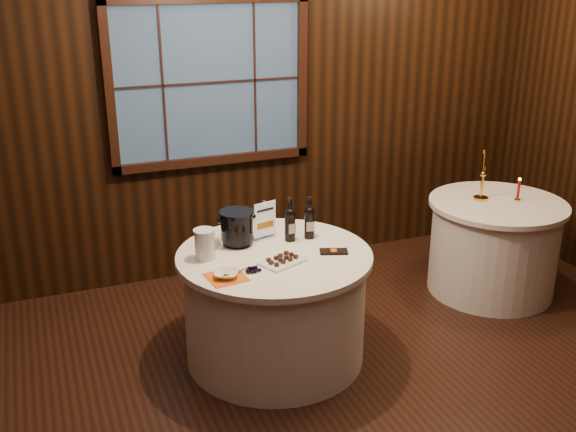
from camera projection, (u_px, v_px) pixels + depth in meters
name	position (u px, v px, depth m)	size (l,w,h in m)	color
back_wall	(210.00, 95.00, 5.39)	(6.00, 0.10, 3.00)	black
main_table	(275.00, 305.00, 4.50)	(1.28, 1.28, 0.77)	white
side_table	(493.00, 246.00, 5.45)	(1.08, 1.08, 0.77)	white
sign_stand	(264.00, 226.00, 4.57)	(0.17, 0.12, 0.27)	silver
port_bottle_left	(290.00, 222.00, 4.52)	(0.07, 0.08, 0.31)	black
port_bottle_right	(310.00, 220.00, 4.57)	(0.07, 0.08, 0.30)	black
ice_bucket	(237.00, 227.00, 4.46)	(0.23, 0.23, 0.24)	black
chocolate_plate	(282.00, 260.00, 4.23)	(0.33, 0.28, 0.04)	white
chocolate_box	(334.00, 252.00, 4.38)	(0.18, 0.09, 0.02)	black
grape_bunch	(253.00, 269.00, 4.10)	(0.15, 0.08, 0.04)	black
glass_pitcher	(205.00, 244.00, 4.26)	(0.18, 0.14, 0.20)	white
orange_napkin	(226.00, 277.00, 4.03)	(0.22, 0.22, 0.00)	#DB6012
cracker_bowl	(226.00, 274.00, 4.02)	(0.15, 0.15, 0.04)	white
brass_candlestick	(482.00, 182.00, 5.31)	(0.12, 0.12, 0.41)	gold
red_candle	(518.00, 192.00, 5.31)	(0.05, 0.05, 0.19)	gold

